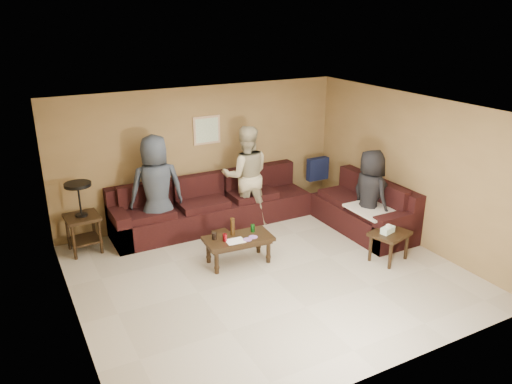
# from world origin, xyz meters

# --- Properties ---
(room) EXTENTS (5.60, 5.50, 2.50)m
(room) POSITION_xyz_m (0.00, 0.00, 1.66)
(room) COLOR #BEB6A1
(room) RESTS_ON ground
(sectional_sofa) EXTENTS (4.65, 2.90, 0.97)m
(sectional_sofa) POSITION_xyz_m (0.81, 1.52, 0.33)
(sectional_sofa) COLOR black
(sectional_sofa) RESTS_ON ground
(coffee_table) EXTENTS (1.09, 0.60, 0.72)m
(coffee_table) POSITION_xyz_m (-0.24, 0.53, 0.38)
(coffee_table) COLOR black
(coffee_table) RESTS_ON ground
(end_table_left) EXTENTS (0.55, 0.55, 1.19)m
(end_table_left) POSITION_xyz_m (-2.30, 2.07, 0.63)
(end_table_left) COLOR black
(end_table_left) RESTS_ON ground
(side_table_right) EXTENTS (0.69, 0.62, 0.63)m
(side_table_right) POSITION_xyz_m (1.90, -0.52, 0.42)
(side_table_right) COLOR black
(side_table_right) RESTS_ON ground
(waste_bin) EXTENTS (0.26, 0.26, 0.30)m
(waste_bin) POSITION_xyz_m (-0.27, 1.10, 0.15)
(waste_bin) COLOR black
(waste_bin) RESTS_ON ground
(wall_art) EXTENTS (0.52, 0.04, 0.52)m
(wall_art) POSITION_xyz_m (0.10, 2.48, 1.70)
(wall_art) COLOR tan
(wall_art) RESTS_ON ground
(person_left) EXTENTS (0.97, 0.70, 1.86)m
(person_left) POSITION_xyz_m (-1.07, 1.94, 0.93)
(person_left) COLOR #303743
(person_left) RESTS_ON ground
(person_middle) EXTENTS (1.07, 0.94, 1.84)m
(person_middle) POSITION_xyz_m (0.61, 1.91, 0.92)
(person_middle) COLOR tan
(person_middle) RESTS_ON ground
(person_right) EXTENTS (0.54, 0.80, 1.59)m
(person_right) POSITION_xyz_m (2.16, 0.30, 0.79)
(person_right) COLOR black
(person_right) RESTS_ON ground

